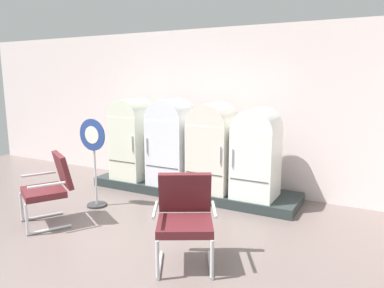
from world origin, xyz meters
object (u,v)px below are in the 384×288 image
refrigerator_1 (170,140)px  sign_stand (94,162)px  refrigerator_2 (213,145)px  refrigerator_3 (256,151)px  armchair_left (50,185)px  refrigerator_0 (133,136)px  armchair_right (185,214)px

refrigerator_1 → sign_stand: refrigerator_1 is taller
refrigerator_2 → sign_stand: size_ratio=1.04×
refrigerator_3 → armchair_left: bearing=-139.1°
refrigerator_0 → armchair_right: refrigerator_0 is taller
armchair_right → sign_stand: (-2.16, 0.91, 0.17)m
refrigerator_2 → refrigerator_3: 0.77m
refrigerator_1 → armchair_right: (1.46, -2.10, -0.40)m
sign_stand → armchair_left: bearing=-94.9°
armchair_left → armchair_right: size_ratio=1.00×
refrigerator_2 → refrigerator_0: bearing=179.9°
refrigerator_0 → refrigerator_3: bearing=-0.4°
armchair_left → refrigerator_2: bearing=52.4°
refrigerator_1 → armchair_left: size_ratio=1.53×
refrigerator_2 → refrigerator_3: bearing=-1.2°
refrigerator_2 → refrigerator_3: (0.77, -0.02, -0.03)m
armchair_left → sign_stand: size_ratio=0.70×
refrigerator_2 → armchair_left: bearing=-127.6°
refrigerator_3 → sign_stand: bearing=-151.9°
refrigerator_3 → sign_stand: size_ratio=1.01×
sign_stand → refrigerator_3: bearing=28.1°
refrigerator_2 → refrigerator_1: bearing=-177.1°
refrigerator_3 → armchair_right: size_ratio=1.43×
refrigerator_3 → refrigerator_0: bearing=179.6°
refrigerator_0 → armchair_left: size_ratio=1.51×
refrigerator_0 → sign_stand: (0.17, -1.24, -0.23)m
refrigerator_0 → refrigerator_3: refrigerator_0 is taller
refrigerator_3 → sign_stand: refrigerator_3 is taller
refrigerator_2 → armchair_left: (-1.58, -2.05, -0.37)m
refrigerator_3 → armchair_right: (-0.12, -2.12, -0.35)m
refrigerator_3 → armchair_right: refrigerator_3 is taller
refrigerator_1 → refrigerator_2: size_ratio=1.03×
refrigerator_3 → armchair_left: refrigerator_3 is taller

